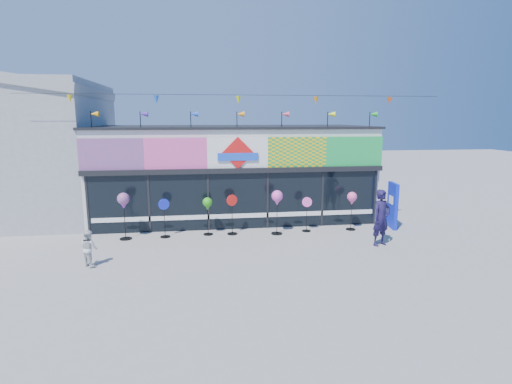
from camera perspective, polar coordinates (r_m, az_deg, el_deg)
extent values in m
plane|color=gray|center=(13.14, -1.11, -9.29)|extent=(80.00, 80.00, 0.00)
cube|color=silver|center=(18.49, -3.34, 2.90)|extent=(12.00, 5.00, 4.00)
cube|color=black|center=(16.12, -2.58, -1.30)|extent=(11.60, 0.12, 2.30)
cube|color=black|center=(15.87, -2.60, 3.09)|extent=(12.00, 0.30, 0.20)
cube|color=white|center=(16.23, -2.55, -3.39)|extent=(11.40, 0.10, 0.18)
cube|color=black|center=(18.33, -3.41, 9.26)|extent=(12.20, 5.20, 0.10)
cube|color=black|center=(16.63, -22.90, -1.77)|extent=(0.08, 0.14, 2.30)
cube|color=black|center=(16.18, -15.02, -1.61)|extent=(0.08, 0.14, 2.30)
cube|color=black|center=(16.05, -6.84, -1.42)|extent=(0.08, 0.14, 2.30)
cube|color=black|center=(16.26, 1.64, -1.19)|extent=(0.08, 0.14, 2.30)
cube|color=black|center=(16.79, 9.41, -0.95)|extent=(0.08, 0.14, 2.30)
cube|color=black|center=(17.61, 16.57, -0.72)|extent=(0.08, 0.14, 2.30)
cube|color=red|center=(16.10, -19.96, 5.09)|extent=(2.40, 0.08, 1.20)
cube|color=#EC4EA0|center=(15.78, -11.38, 5.41)|extent=(2.40, 0.08, 1.20)
cube|color=white|center=(15.82, -2.63, 5.62)|extent=(2.40, 0.08, 1.20)
cube|color=yellow|center=(16.21, 5.89, 5.69)|extent=(2.40, 0.08, 1.20)
cube|color=green|center=(16.94, 13.84, 5.65)|extent=(2.40, 0.08, 1.20)
cube|color=red|center=(15.76, -2.61, 5.60)|extent=(1.27, 0.06, 1.27)
cube|color=blue|center=(15.75, -2.60, 5.05)|extent=(1.60, 0.05, 0.30)
cube|color=green|center=(16.33, -16.82, -2.02)|extent=(0.78, 0.03, 0.78)
cube|color=#E24BAC|center=(16.12, -12.14, -1.05)|extent=(0.92, 0.03, 0.92)
cube|color=#DA48BA|center=(16.03, -7.38, -0.14)|extent=(0.78, 0.03, 0.78)
cube|color=#E14B7B|center=(16.20, -2.58, -1.91)|extent=(0.92, 0.03, 0.92)
cube|color=red|center=(16.33, 2.11, -1.08)|extent=(0.78, 0.03, 0.78)
cube|color=#CF4574|center=(16.56, 6.70, 0.07)|extent=(0.92, 0.03, 0.92)
cube|color=#F5516C|center=(17.04, 11.04, -1.42)|extent=(0.78, 0.03, 0.78)
cylinder|color=black|center=(16.43, -22.49, 9.39)|extent=(0.03, 0.03, 0.70)
cone|color=orange|center=(16.40, -22.07, 10.29)|extent=(0.30, 0.22, 0.22)
cylinder|color=black|center=(16.08, -16.19, 9.76)|extent=(0.03, 0.03, 0.70)
cone|color=#5423A4|center=(16.06, -15.73, 10.67)|extent=(0.30, 0.22, 0.22)
cylinder|color=black|center=(15.93, -9.31, 10.03)|extent=(0.03, 0.03, 0.70)
cone|color=blue|center=(15.92, -8.82, 10.94)|extent=(0.30, 0.22, 0.22)
cylinder|color=black|center=(15.99, -2.74, 10.16)|extent=(0.03, 0.03, 0.70)
cone|color=orange|center=(16.00, -2.24, 11.05)|extent=(0.30, 0.22, 0.22)
cylinder|color=black|center=(16.25, 3.69, 10.15)|extent=(0.03, 0.03, 0.70)
cone|color=#D24661|center=(16.28, 4.19, 11.03)|extent=(0.30, 0.22, 0.22)
cylinder|color=black|center=(16.73, 10.18, 10.02)|extent=(0.03, 0.03, 0.70)
cone|color=#E2FF15|center=(16.78, 10.67, 10.86)|extent=(0.30, 0.22, 0.22)
cylinder|color=black|center=(17.37, 15.92, 9.80)|extent=(0.03, 0.03, 0.70)
cone|color=green|center=(17.43, 16.39, 10.60)|extent=(0.30, 0.22, 0.22)
cylinder|color=black|center=(15.36, -2.55, 13.69)|extent=(16.00, 0.01, 0.01)
cone|color=yellow|center=(15.95, -25.05, 11.97)|extent=(0.20, 0.20, 0.28)
cone|color=blue|center=(15.37, -14.04, 12.72)|extent=(0.20, 0.20, 0.28)
cone|color=#DCEE14|center=(15.35, -2.54, 13.01)|extent=(0.20, 0.20, 0.28)
cone|color=orange|center=(15.92, 8.55, 12.82)|extent=(0.20, 0.20, 0.28)
cone|color=#EC4D16|center=(17.00, 18.53, 12.25)|extent=(0.20, 0.20, 0.28)
cube|color=#9FA1A4|center=(21.14, -31.87, 5.02)|extent=(8.00, 7.00, 6.00)
cube|color=#9FA1A4|center=(21.15, -32.71, 13.39)|extent=(8.18, 7.20, 1.54)
cube|color=#0D22CF|center=(17.24, 18.92, -1.82)|extent=(0.26, 0.94, 1.87)
cube|color=white|center=(17.16, 18.74, -1.07)|extent=(0.09, 0.42, 0.33)
cylinder|color=black|center=(15.76, -18.10, -6.35)|extent=(0.45, 0.45, 0.03)
cylinder|color=black|center=(15.57, -18.26, -3.74)|extent=(0.03, 0.03, 1.45)
sphere|color=purple|center=(15.40, -18.42, -0.92)|extent=(0.45, 0.45, 0.45)
cone|color=purple|center=(15.46, -18.36, -1.93)|extent=(0.22, 0.22, 0.20)
cylinder|color=black|center=(15.62, -12.83, -6.25)|extent=(0.38, 0.38, 0.03)
cylinder|color=black|center=(15.45, -12.93, -4.01)|extent=(0.02, 0.02, 1.23)
cylinder|color=#1827D0|center=(15.31, -13.03, -1.72)|extent=(0.40, 0.19, 0.42)
cylinder|color=black|center=(15.67, -6.85, -6.00)|extent=(0.37, 0.37, 0.03)
cylinder|color=black|center=(15.50, -6.90, -3.81)|extent=(0.02, 0.02, 1.21)
sphere|color=#2B9A17|center=(15.36, -6.95, -1.46)|extent=(0.37, 0.37, 0.37)
cone|color=#2B9A17|center=(15.41, -6.93, -2.30)|extent=(0.19, 0.19, 0.17)
cylinder|color=black|center=(15.64, -3.40, -5.97)|extent=(0.40, 0.40, 0.03)
cylinder|color=black|center=(15.46, -3.43, -3.61)|extent=(0.02, 0.02, 1.30)
cylinder|color=red|center=(15.31, -3.46, -1.19)|extent=(0.42, 0.22, 0.44)
cylinder|color=black|center=(15.66, 2.99, -5.94)|extent=(0.44, 0.44, 0.03)
cylinder|color=black|center=(15.47, 3.01, -3.35)|extent=(0.03, 0.03, 1.42)
sphere|color=#E64CB7|center=(15.30, 3.04, -0.57)|extent=(0.44, 0.44, 0.44)
cone|color=#E64CB7|center=(15.36, 3.03, -1.57)|extent=(0.22, 0.22, 0.20)
cylinder|color=black|center=(16.13, 7.20, -5.53)|extent=(0.35, 0.35, 0.03)
cylinder|color=black|center=(15.97, 7.25, -3.51)|extent=(0.02, 0.02, 1.15)
cylinder|color=#FA53BC|center=(15.84, 7.30, -1.43)|extent=(0.38, 0.14, 0.39)
cylinder|color=black|center=(16.67, 13.36, -5.20)|extent=(0.39, 0.39, 0.03)
cylinder|color=black|center=(16.50, 13.46, -3.01)|extent=(0.02, 0.02, 1.28)
sphere|color=#F4519D|center=(16.36, 13.56, -0.67)|extent=(0.39, 0.39, 0.39)
cone|color=#F4519D|center=(16.41, 13.52, -1.51)|extent=(0.20, 0.20, 0.18)
imported|color=#19123A|center=(14.72, 17.47, -3.53)|extent=(0.86, 0.72, 2.00)
imported|color=silver|center=(13.23, -22.73, -7.41)|extent=(0.61, 0.61, 1.13)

